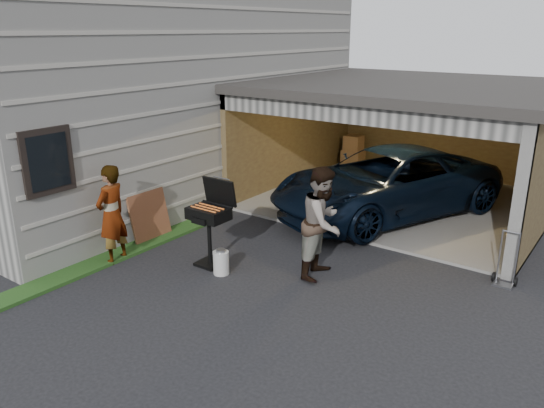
% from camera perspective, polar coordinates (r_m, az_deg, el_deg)
% --- Properties ---
extents(ground, '(80.00, 80.00, 0.00)m').
position_cam_1_polar(ground, '(8.73, -8.02, -9.60)').
color(ground, black).
rests_on(ground, ground).
extents(house, '(7.00, 11.00, 5.50)m').
position_cam_1_polar(house, '(14.92, -14.73, 12.73)').
color(house, '#474744').
rests_on(house, ground).
extents(groundcover_strip, '(0.50, 8.00, 0.06)m').
position_cam_1_polar(groundcover_strip, '(9.78, -21.84, -7.44)').
color(groundcover_strip, '#193814').
rests_on(groundcover_strip, ground).
extents(garage, '(6.80, 6.30, 2.90)m').
position_cam_1_polar(garage, '(13.31, 15.00, 8.25)').
color(garage, '#605E59').
rests_on(garage, ground).
extents(minivan, '(4.38, 5.89, 1.49)m').
position_cam_1_polar(minivan, '(12.09, 12.13, 1.99)').
color(minivan, black).
rests_on(minivan, ground).
extents(woman, '(0.55, 0.73, 1.82)m').
position_cam_1_polar(woman, '(9.88, -16.87, -1.10)').
color(woman, '#C2E3F4').
rests_on(woman, ground).
extents(man, '(0.85, 1.03, 1.93)m').
position_cam_1_polar(man, '(8.96, 5.50, -2.00)').
color(man, '#4A2E1D').
rests_on(man, ground).
extents(bbq_grill, '(0.70, 0.61, 1.55)m').
position_cam_1_polar(bbq_grill, '(9.41, -6.67, -1.30)').
color(bbq_grill, black).
rests_on(bbq_grill, ground).
extents(propane_tank, '(0.36, 0.36, 0.41)m').
position_cam_1_polar(propane_tank, '(9.28, -5.50, -6.30)').
color(propane_tank, silver).
rests_on(propane_tank, ground).
extents(plywood_panel, '(0.26, 0.92, 1.02)m').
position_cam_1_polar(plywood_panel, '(10.88, -13.05, -1.22)').
color(plywood_panel, brown).
rests_on(plywood_panel, ground).
extents(hand_truck, '(0.39, 0.29, 0.95)m').
position_cam_1_polar(hand_truck, '(9.69, 23.76, -6.96)').
color(hand_truck, slate).
rests_on(hand_truck, ground).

